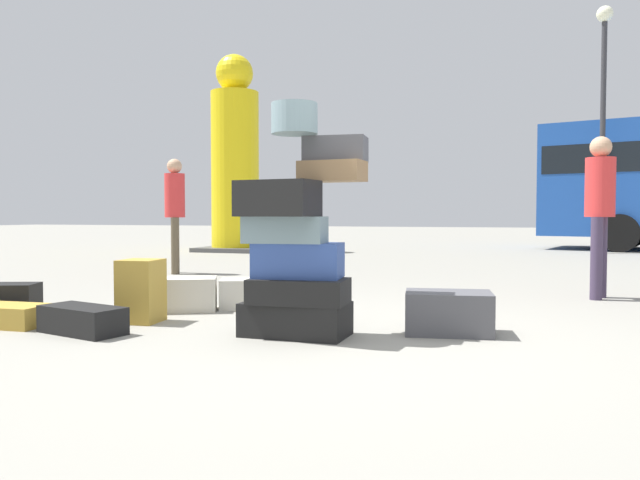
% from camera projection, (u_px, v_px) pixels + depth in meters
% --- Properties ---
extents(ground_plane, '(80.00, 80.00, 0.00)m').
position_uv_depth(ground_plane, '(345.00, 342.00, 4.27)').
color(ground_plane, gray).
extents(suitcase_tower, '(0.87, 0.71, 1.68)m').
position_uv_depth(suitcase_tower, '(298.00, 245.00, 4.44)').
color(suitcase_tower, black).
rests_on(suitcase_tower, ground).
extents(suitcase_charcoal_behind_tower, '(0.69, 0.51, 0.31)m').
position_uv_depth(suitcase_charcoal_behind_tower, '(448.00, 313.00, 4.56)').
color(suitcase_charcoal_behind_tower, '#4C4C51').
rests_on(suitcase_charcoal_behind_tower, ground).
extents(suitcase_cream_left_side, '(0.63, 0.54, 0.28)m').
position_uv_depth(suitcase_cream_left_side, '(249.00, 294.00, 5.79)').
color(suitcase_cream_left_side, beige).
rests_on(suitcase_cream_left_side, ground).
extents(suitcase_cream_white_trunk, '(0.77, 0.62, 0.31)m').
position_uv_depth(suitcase_cream_white_trunk, '(178.00, 294.00, 5.63)').
color(suitcase_cream_white_trunk, beige).
rests_on(suitcase_cream_white_trunk, ground).
extents(suitcase_black_upright_blue, '(0.73, 0.46, 0.20)m').
position_uv_depth(suitcase_black_upright_blue, '(82.00, 320.00, 4.56)').
color(suitcase_black_upright_blue, black).
rests_on(suitcase_black_upright_blue, ground).
extents(suitcase_tan_foreground_far, '(0.34, 0.35, 0.52)m').
position_uv_depth(suitcase_tan_foreground_far, '(141.00, 291.00, 5.03)').
color(suitcase_tan_foreground_far, '#B28C33').
rests_on(suitcase_tan_foreground_far, ground).
extents(person_bearded_onlooker, '(0.30, 0.31, 1.72)m').
position_uv_depth(person_bearded_onlooker, '(175.00, 205.00, 9.17)').
color(person_bearded_onlooker, brown).
rests_on(person_bearded_onlooker, ground).
extents(person_tourist_with_camera, '(0.30, 0.33, 1.70)m').
position_uv_depth(person_tourist_with_camera, '(600.00, 202.00, 6.41)').
color(person_tourist_with_camera, '#3F334C').
rests_on(person_tourist_with_camera, ground).
extents(yellow_dummy_statue, '(1.61, 1.61, 4.72)m').
position_uv_depth(yellow_dummy_statue, '(235.00, 164.00, 14.78)').
color(yellow_dummy_statue, yellow).
rests_on(yellow_dummy_statue, ground).
extents(lamp_post, '(0.36, 0.36, 5.59)m').
position_uv_depth(lamp_post, '(603.00, 91.00, 13.87)').
color(lamp_post, '#333338').
rests_on(lamp_post, ground).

